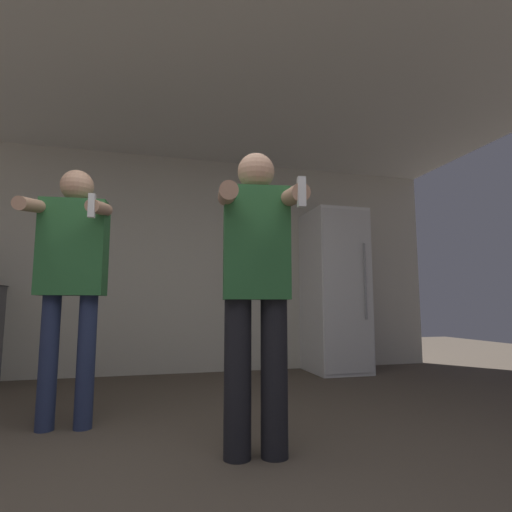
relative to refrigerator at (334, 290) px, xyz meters
The scene contains 5 objects.
wall_back 2.12m from the refrigerator, 169.33° to the left, with size 7.00×0.06×2.55m.
ceiling_slab 2.91m from the refrigerator, 148.48° to the right, with size 7.00×3.76×0.05m.
refrigerator is the anchor object (origin of this frame).
person_woman_foreground 2.81m from the refrigerator, 124.11° to the right, with size 0.47×0.55×1.61m.
person_man_side 3.06m from the refrigerator, 149.14° to the right, with size 0.51×0.55×1.68m.
Camera 1 is at (-0.06, -1.51, 0.78)m, focal length 28.00 mm.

